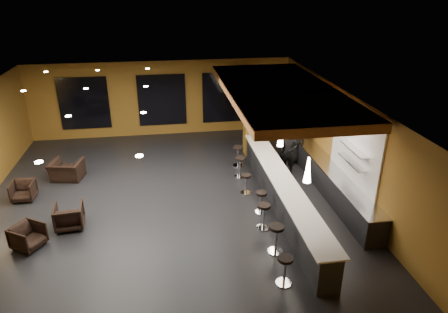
{
  "coord_description": "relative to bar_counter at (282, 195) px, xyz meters",
  "views": [
    {
      "loc": [
        0.08,
        -11.82,
        6.86
      ],
      "look_at": [
        2.0,
        0.5,
        1.3
      ],
      "focal_mm": 32.0,
      "sensor_mm": 36.0,
      "label": 1
    }
  ],
  "objects": [
    {
      "name": "floor",
      "position": [
        -3.65,
        1.0,
        -0.55
      ],
      "size": [
        12.0,
        13.0,
        0.1
      ],
      "primitive_type": "cube",
      "color": "black",
      "rests_on": "ground"
    },
    {
      "name": "ceiling",
      "position": [
        -3.65,
        1.0,
        3.05
      ],
      "size": [
        12.0,
        13.0,
        0.1
      ],
      "primitive_type": "cube",
      "color": "black"
    },
    {
      "name": "wall_back",
      "position": [
        -3.65,
        7.55,
        1.25
      ],
      "size": [
        12.0,
        0.1,
        3.5
      ],
      "primitive_type": "cube",
      "color": "brown",
      "rests_on": "floor"
    },
    {
      "name": "wall_front",
      "position": [
        -3.65,
        -5.55,
        1.25
      ],
      "size": [
        12.0,
        0.1,
        3.5
      ],
      "primitive_type": "cube",
      "color": "brown",
      "rests_on": "floor"
    },
    {
      "name": "wall_right",
      "position": [
        2.4,
        1.0,
        1.25
      ],
      "size": [
        0.1,
        13.0,
        3.5
      ],
      "primitive_type": "cube",
      "color": "brown",
      "rests_on": "floor"
    },
    {
      "name": "wood_soffit",
      "position": [
        0.35,
        2.0,
        2.86
      ],
      "size": [
        3.6,
        8.0,
        0.28
      ],
      "primitive_type": "cube",
      "color": "#AF6933",
      "rests_on": "ceiling"
    },
    {
      "name": "window_left",
      "position": [
        -7.15,
        7.44,
        1.2
      ],
      "size": [
        2.2,
        0.06,
        2.4
      ],
      "primitive_type": "cube",
      "color": "black",
      "rests_on": "wall_back"
    },
    {
      "name": "window_center",
      "position": [
        -3.65,
        7.44,
        1.2
      ],
      "size": [
        2.2,
        0.06,
        2.4
      ],
      "primitive_type": "cube",
      "color": "black",
      "rests_on": "wall_back"
    },
    {
      "name": "window_right",
      "position": [
        -0.65,
        7.44,
        1.2
      ],
      "size": [
        2.2,
        0.06,
        2.4
      ],
      "primitive_type": "cube",
      "color": "black",
      "rests_on": "wall_back"
    },
    {
      "name": "tile_backsplash",
      "position": [
        2.31,
        0.0,
        1.5
      ],
      "size": [
        0.06,
        3.2,
        2.4
      ],
      "primitive_type": "cube",
      "color": "white",
      "rests_on": "wall_right"
    },
    {
      "name": "bar_counter",
      "position": [
        0.0,
        0.0,
        0.0
      ],
      "size": [
        0.6,
        8.0,
        1.0
      ],
      "primitive_type": "cube",
      "color": "black",
      "rests_on": "floor"
    },
    {
      "name": "bar_top",
      "position": [
        0.0,
        0.0,
        0.52
      ],
      "size": [
        0.78,
        8.1,
        0.05
      ],
      "primitive_type": "cube",
      "color": "silver",
      "rests_on": "bar_counter"
    },
    {
      "name": "prep_counter",
      "position": [
        2.0,
        0.5,
        -0.07
      ],
      "size": [
        0.7,
        6.0,
        0.86
      ],
      "primitive_type": "cube",
      "color": "black",
      "rests_on": "floor"
    },
    {
      "name": "prep_top",
      "position": [
        2.0,
        0.5,
        0.39
      ],
      "size": [
        0.72,
        6.0,
        0.03
      ],
      "primitive_type": "cube",
      "color": "silver",
      "rests_on": "prep_counter"
    },
    {
      "name": "wall_shelf_lower",
      "position": [
        2.17,
        -0.2,
        1.1
      ],
      "size": [
        0.3,
        1.5,
        0.03
      ],
      "primitive_type": "cube",
      "color": "silver",
      "rests_on": "wall_right"
    },
    {
      "name": "wall_shelf_upper",
      "position": [
        2.17,
        -0.2,
        1.55
      ],
      "size": [
        0.3,
        1.5,
        0.03
      ],
      "primitive_type": "cube",
      "color": "silver",
      "rests_on": "wall_right"
    },
    {
      "name": "column",
      "position": [
        0.0,
        4.6,
        1.25
      ],
      "size": [
        0.6,
        0.6,
        3.5
      ],
      "primitive_type": "cube",
      "color": "olive",
      "rests_on": "floor"
    },
    {
      "name": "pendant_0",
      "position": [
        0.0,
        -2.0,
        1.85
      ],
      "size": [
        0.2,
        0.2,
        0.7
      ],
      "primitive_type": "cone",
      "color": "white",
      "rests_on": "wood_soffit"
    },
    {
      "name": "pendant_1",
      "position": [
        0.0,
        0.5,
        1.85
      ],
      "size": [
        0.2,
        0.2,
        0.7
      ],
      "primitive_type": "cone",
      "color": "white",
      "rests_on": "wood_soffit"
    },
    {
      "name": "pendant_2",
      "position": [
        0.0,
        3.0,
        1.85
      ],
      "size": [
        0.2,
        0.2,
        0.7
      ],
      "primitive_type": "cone",
      "color": "white",
      "rests_on": "wood_soffit"
    },
    {
      "name": "staff_a",
      "position": [
        0.95,
        2.42,
        0.41
      ],
      "size": [
        0.77,
        0.63,
        1.83
      ],
      "primitive_type": "imported",
      "rotation": [
        0.0,
        0.0,
        -0.33
      ],
      "color": "black",
      "rests_on": "floor"
    },
    {
      "name": "staff_b",
      "position": [
        1.32,
        3.59,
        0.36
      ],
      "size": [
        0.93,
        0.78,
        1.72
      ],
      "primitive_type": "imported",
      "rotation": [
        0.0,
        0.0,
        -0.17
      ],
      "color": "black",
      "rests_on": "floor"
    },
    {
      "name": "staff_c",
      "position": [
        1.55,
        3.4,
        0.34
      ],
      "size": [
        0.95,
        0.78,
        1.67
      ],
      "primitive_type": "imported",
      "rotation": [
        0.0,
        0.0,
        -0.34
      ],
      "color": "black",
      "rests_on": "floor"
    },
    {
      "name": "armchair_a",
      "position": [
        -7.52,
        -0.92,
        -0.15
      ],
      "size": [
        1.04,
        1.03,
        0.69
      ],
      "primitive_type": "imported",
      "rotation": [
        0.0,
        0.0,
        1.02
      ],
      "color": "black",
      "rests_on": "floor"
    },
    {
      "name": "armchair_b",
      "position": [
        -6.58,
        -0.07,
        -0.12
      ],
      "size": [
        0.88,
        0.9,
        0.76
      ],
      "primitive_type": "imported",
      "rotation": [
        0.0,
        0.0,
        3.23
      ],
      "color": "black",
      "rests_on": "floor"
    },
    {
      "name": "armchair_c",
      "position": [
        -8.44,
        1.87,
        -0.16
      ],
      "size": [
        0.73,
        0.75,
        0.67
      ],
      "primitive_type": "imported",
      "rotation": [
        0.0,
        0.0,
        -0.01
      ],
      "color": "black",
      "rests_on": "floor"
    },
    {
      "name": "armchair_d",
      "position": [
        -7.29,
        3.24,
        -0.14
      ],
      "size": [
        1.29,
        1.18,
        0.73
      ],
      "primitive_type": "imported",
      "rotation": [
        0.0,
        0.0,
        2.95
      ],
      "color": "black",
      "rests_on": "floor"
    },
    {
      "name": "bar_stool_0",
      "position": [
        -0.93,
        -3.44,
        0.0
      ],
      "size": [
        0.4,
        0.4,
        0.79
      ],
      "rotation": [
        0.0,
        0.0,
        0.28
      ],
      "color": "silver",
      "rests_on": "floor"
    },
    {
      "name": "bar_stool_1",
      "position": [
        -0.8,
        -2.19,
        0.04
      ],
      "size": [
        0.42,
        0.42,
        0.84
      ],
      "rotation": [
        0.0,
        0.0,
        0.42
      ],
      "color": "silver",
      "rests_on": "floor"
    },
    {
      "name": "bar_stool_2",
      "position": [
        -0.85,
        -1.02,
        0.02
      ],
      "size": [
        0.41,
        0.41,
        0.81
      ],
      "rotation": [
        0.0,
        0.0,
        -0.19
      ],
      "color": "silver",
      "rests_on": "floor"
    },
    {
      "name": "bar_stool_3",
      "position": [
        -0.71,
        -0.14,
        -0.03
      ],
      "size": [
        0.37,
        0.37,
        0.73
      ],
      "rotation": [
        0.0,
        0.0,
        0.4
      ],
      "color": "silver",
      "rests_on": "floor"
    },
    {
      "name": "bar_stool_4",
      "position": [
        -0.94,
        1.15,
        -0.04
      ],
      "size": [
        0.36,
        0.36,
        0.72
      ],
      "rotation": [
        0.0,
        0.0,
        0.34
      ],
      "color": "silver",
      "rests_on": "floor"
    },
    {
      "name": "bar_stool_5",
      "position": [
        -0.9,
        2.41,
        0.02
      ],
      "size": [
        0.41,
        0.41,
        0.81
      ],
      "rotation": [
        0.0,
        0.0,
        -0.15
      ],
      "color": "silver",
      "rests_on": "floor"
    },
    {
      "name": "bar_stool_6",
      "position": [
        -0.78,
        3.39,
        0.03
      ],
      "size": [
        0.42,
        0.42,
        0.83
      ],
      "rotation": [
        0.0,
        0.0,
        0.34
      ],
      "color": "silver",
      "rests_on": "floor"
    }
  ]
}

